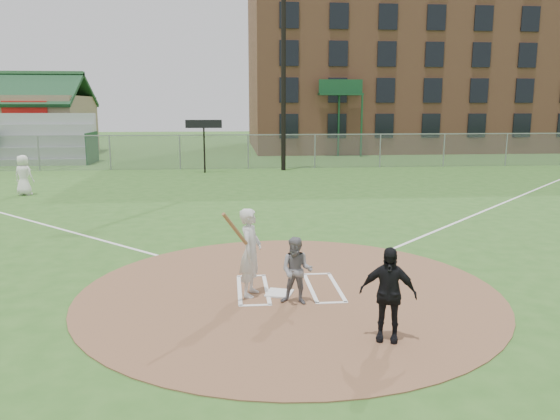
{
  "coord_description": "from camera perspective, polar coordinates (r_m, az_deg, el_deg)",
  "views": [
    {
      "loc": [
        -1.18,
        -10.41,
        3.69
      ],
      "look_at": [
        0.0,
        2.0,
        1.3
      ],
      "focal_mm": 35.0,
      "sensor_mm": 36.0,
      "label": 1
    }
  ],
  "objects": [
    {
      "name": "ground",
      "position": [
        11.11,
        0.98,
        -8.55
      ],
      "size": [
        140.0,
        140.0,
        0.0
      ],
      "primitive_type": "plane",
      "color": "#2E5B1F",
      "rests_on": "ground"
    },
    {
      "name": "dirt_circle",
      "position": [
        11.11,
        0.98,
        -8.5
      ],
      "size": [
        8.4,
        8.4,
        0.02
      ],
      "primitive_type": "cylinder",
      "color": "brown",
      "rests_on": "ground"
    },
    {
      "name": "home_plate",
      "position": [
        10.93,
        -0.07,
        -8.68
      ],
      "size": [
        0.63,
        0.63,
        0.03
      ],
      "primitive_type": "cube",
      "rotation": [
        0.0,
        0.0,
        -0.33
      ],
      "color": "white",
      "rests_on": "dirt_circle"
    },
    {
      "name": "foul_line_first",
      "position": [
        22.23,
        21.93,
        0.52
      ],
      "size": [
        17.04,
        17.04,
        0.01
      ],
      "primitive_type": "cube",
      "rotation": [
        0.0,
        0.0,
        -0.79
      ],
      "color": "white",
      "rests_on": "ground"
    },
    {
      "name": "foul_line_third",
      "position": [
        21.25,
        -26.92,
        -0.32
      ],
      "size": [
        17.04,
        17.04,
        0.01
      ],
      "primitive_type": "cube",
      "rotation": [
        0.0,
        0.0,
        0.79
      ],
      "color": "white",
      "rests_on": "ground"
    },
    {
      "name": "catcher",
      "position": [
        10.24,
        1.75,
        -6.36
      ],
      "size": [
        0.74,
        0.66,
        1.28
      ],
      "primitive_type": "imported",
      "rotation": [
        0.0,
        0.0,
        -0.33
      ],
      "color": "slate",
      "rests_on": "dirt_circle"
    },
    {
      "name": "umpire",
      "position": [
        8.83,
        11.21,
        -8.59
      ],
      "size": [
        0.97,
        0.65,
        1.52
      ],
      "primitive_type": "imported",
      "rotation": [
        0.0,
        0.0,
        -0.35
      ],
      "color": "black",
      "rests_on": "dirt_circle"
    },
    {
      "name": "ondeck_player",
      "position": [
        25.15,
        -25.22,
        3.31
      ],
      "size": [
        0.94,
        0.74,
        1.68
      ],
      "primitive_type": "imported",
      "rotation": [
        0.0,
        0.0,
        2.86
      ],
      "color": "white",
      "rests_on": "ground"
    },
    {
      "name": "batters_boxes",
      "position": [
        11.24,
        0.9,
        -8.18
      ],
      "size": [
        2.08,
        1.88,
        0.01
      ],
      "color": "white",
      "rests_on": "dirt_circle"
    },
    {
      "name": "batter_at_plate",
      "position": [
        10.64,
        -3.11,
        -4.42
      ],
      "size": [
        0.85,
        0.99,
        1.78
      ],
      "color": "silver",
      "rests_on": "dirt_circle"
    },
    {
      "name": "outfield_fence",
      "position": [
        32.54,
        -3.34,
        6.12
      ],
      "size": [
        56.08,
        0.08,
        2.03
      ],
      "color": "slate",
      "rests_on": "ground"
    },
    {
      "name": "bleachers",
      "position": [
        38.53,
        -23.45,
        6.84
      ],
      "size": [
        6.08,
        3.2,
        3.2
      ],
      "color": "#B7BABF",
      "rests_on": "ground"
    },
    {
      "name": "clubhouse",
      "position": [
        46.57,
        -26.87,
        8.1
      ],
      "size": [
        12.2,
        8.71,
        6.23
      ],
      "color": "gray",
      "rests_on": "ground"
    },
    {
      "name": "brick_warehouse",
      "position": [
        51.47,
        14.58,
        14.76
      ],
      "size": [
        30.0,
        17.17,
        15.0
      ],
      "color": "#A16245",
      "rests_on": "ground"
    },
    {
      "name": "light_pole",
      "position": [
        31.71,
        0.37,
        16.14
      ],
      "size": [
        1.2,
        0.3,
        12.22
      ],
      "color": "black",
      "rests_on": "ground"
    },
    {
      "name": "scoreboard_sign",
      "position": [
        30.67,
        -7.97,
        8.31
      ],
      "size": [
        2.0,
        0.1,
        2.93
      ],
      "color": "black",
      "rests_on": "ground"
    }
  ]
}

